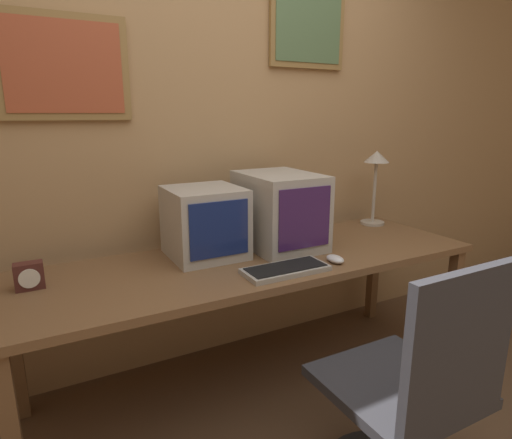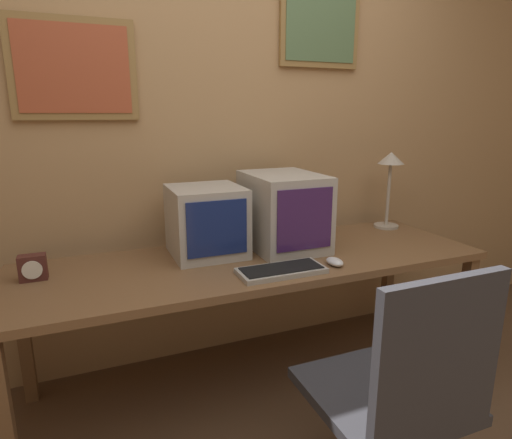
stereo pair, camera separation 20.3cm
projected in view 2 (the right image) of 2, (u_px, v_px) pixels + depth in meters
name	position (u px, v px, depth m)	size (l,w,h in m)	color
wall_back	(223.00, 128.00, 2.35)	(8.00, 0.08, 2.60)	tan
desk	(256.00, 270.00, 2.09)	(2.25, 0.72, 0.70)	brown
monitor_left	(206.00, 221.00, 2.10)	(0.35, 0.36, 0.34)	#B7B2A8
monitor_right	(283.00, 211.00, 2.20)	(0.35, 0.47, 0.39)	#B7B2A8
keyboard_main	(281.00, 270.00, 1.88)	(0.38, 0.17, 0.03)	#A8A399
mouse_near_keyboard	(335.00, 262.00, 1.97)	(0.07, 0.10, 0.03)	silver
desk_clock	(33.00, 268.00, 1.79)	(0.11, 0.06, 0.11)	#4C231E
desk_lamp	(390.00, 172.00, 2.55)	(0.15, 0.15, 0.46)	#B2A899
office_chair	(394.00, 416.00, 1.44)	(0.51, 0.51, 0.95)	black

